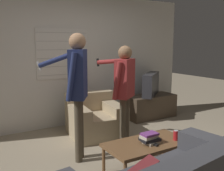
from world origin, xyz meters
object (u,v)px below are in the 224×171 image
at_px(person_left_standing, 77,81).
at_px(soda_can, 176,135).
at_px(person_right_standing, 124,84).
at_px(book_stack, 150,138).
at_px(spare_remote, 153,144).
at_px(armchair_beige, 95,119).
at_px(tv, 151,84).
at_px(coffee_table, 147,145).

xyz_separation_m(person_left_standing, soda_can, (0.96, -0.89, -0.66)).
bearing_deg(person_right_standing, book_stack, -139.88).
bearing_deg(spare_remote, armchair_beige, 76.77).
bearing_deg(person_left_standing, spare_remote, -111.50).
distance_m(person_left_standing, book_stack, 1.20).
bearing_deg(tv, armchair_beige, -27.25).
relative_size(book_stack, soda_can, 1.97).
height_order(person_left_standing, book_stack, person_left_standing).
height_order(coffee_table, person_right_standing, person_right_standing).
bearing_deg(book_stack, spare_remote, -87.67).
xyz_separation_m(person_left_standing, book_stack, (0.60, -0.81, -0.65)).
bearing_deg(book_stack, person_right_standing, 76.72).
bearing_deg(person_left_standing, book_stack, -109.47).
bearing_deg(spare_remote, person_right_standing, 66.43).
height_order(person_left_standing, person_right_standing, person_left_standing).
bearing_deg(armchair_beige, person_left_standing, 57.46).
xyz_separation_m(armchair_beige, coffee_table, (-0.06, -1.55, 0.07)).
distance_m(coffee_table, person_right_standing, 1.10).
xyz_separation_m(armchair_beige, person_right_standing, (0.15, -0.69, 0.71)).
bearing_deg(tv, coffee_table, 10.08).
height_order(armchair_beige, book_stack, armchair_beige).
distance_m(armchair_beige, coffee_table, 1.56).
distance_m(armchair_beige, book_stack, 1.60).
relative_size(armchair_beige, soda_can, 7.86).
xyz_separation_m(book_stack, soda_can, (0.36, -0.08, -0.00)).
height_order(coffee_table, person_left_standing, person_left_standing).
height_order(book_stack, spare_remote, book_stack).
height_order(armchair_beige, person_left_standing, person_left_standing).
height_order(tv, soda_can, tv).
bearing_deg(tv, soda_can, 18.72).
xyz_separation_m(armchair_beige, spare_remote, (-0.06, -1.66, 0.11)).
bearing_deg(armchair_beige, book_stack, 95.55).
relative_size(person_right_standing, soda_can, 12.53).
relative_size(person_right_standing, spare_remote, 11.66).
relative_size(tv, person_left_standing, 0.45).
distance_m(book_stack, soda_can, 0.37).
xyz_separation_m(person_right_standing, soda_can, (0.14, -0.98, -0.54)).
bearing_deg(armchair_beige, spare_remote, 95.73).
bearing_deg(person_right_standing, coffee_table, -140.73).
xyz_separation_m(coffee_table, soda_can, (0.36, -0.12, 0.10)).
xyz_separation_m(coffee_table, spare_remote, (0.01, -0.11, 0.05)).
xyz_separation_m(coffee_table, person_right_standing, (0.22, 0.86, 0.64)).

